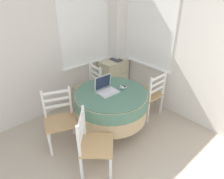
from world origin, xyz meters
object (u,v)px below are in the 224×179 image
object	(u,v)px
computer_mouse	(122,88)
dining_chair_near_right_window	(150,95)
dining_chair_left_flank	(60,120)
book_on_cabinet	(116,60)
round_dining_table	(111,103)
cell_phone	(123,87)
dining_chair_near_back_window	(90,88)
laptop	(106,89)
dining_chair_camera_near	(93,144)
corner_cabinet	(114,76)

from	to	relation	value
computer_mouse	dining_chair_near_right_window	bearing A→B (deg)	-9.33
dining_chair_left_flank	book_on_cabinet	distance (m)	1.84
dining_chair_left_flank	book_on_cabinet	xyz separation A→B (m)	(1.70, 0.62, 0.34)
round_dining_table	book_on_cabinet	distance (m)	1.33
computer_mouse	cell_phone	bearing A→B (deg)	31.34
book_on_cabinet	cell_phone	bearing A→B (deg)	-127.10
computer_mouse	book_on_cabinet	bearing A→B (deg)	51.67
dining_chair_near_back_window	dining_chair_near_right_window	size ratio (longest dim) A/B	1.00
laptop	book_on_cabinet	world-z (taller)	laptop
dining_chair_camera_near	dining_chair_left_flank	bearing A→B (deg)	94.83
computer_mouse	corner_cabinet	distance (m)	1.28
cell_phone	dining_chair_left_flank	distance (m)	1.10
laptop	corner_cabinet	distance (m)	1.37
dining_chair_near_back_window	computer_mouse	bearing A→B (deg)	-87.01
dining_chair_left_flank	dining_chair_near_back_window	bearing A→B (deg)	29.14
dining_chair_camera_near	laptop	bearing A→B (deg)	37.89
round_dining_table	dining_chair_near_back_window	world-z (taller)	dining_chair_near_back_window
dining_chair_near_back_window	corner_cabinet	distance (m)	0.78
round_dining_table	dining_chair_near_back_window	xyz separation A→B (m)	(0.16, 0.79, -0.11)
dining_chair_near_back_window	dining_chair_near_right_window	distance (m)	1.13
dining_chair_left_flank	corner_cabinet	bearing A→B (deg)	21.63
cell_phone	corner_cabinet	bearing A→B (deg)	55.40
computer_mouse	dining_chair_camera_near	bearing A→B (deg)	-155.81
laptop	dining_chair_near_right_window	size ratio (longest dim) A/B	0.35
round_dining_table	cell_phone	bearing A→B (deg)	-0.16
round_dining_table	book_on_cabinet	xyz separation A→B (m)	(0.95, 0.91, 0.22)
laptop	dining_chair_camera_near	world-z (taller)	laptop
dining_chair_near_right_window	corner_cabinet	distance (m)	1.09
dining_chair_left_flank	computer_mouse	bearing A→B (deg)	-18.89
round_dining_table	dining_chair_near_right_window	distance (m)	0.82
dining_chair_near_back_window	dining_chair_left_flank	size ratio (longest dim) A/B	1.00
dining_chair_camera_near	book_on_cabinet	xyz separation A→B (m)	(1.64, 1.35, 0.34)
laptop	cell_phone	xyz separation A→B (m)	(0.30, -0.07, -0.05)
computer_mouse	dining_chair_near_right_window	world-z (taller)	dining_chair_near_right_window
computer_mouse	corner_cabinet	bearing A→B (deg)	54.04
laptop	book_on_cabinet	bearing A→B (deg)	40.38
dining_chair_camera_near	dining_chair_left_flank	size ratio (longest dim) A/B	1.00
corner_cabinet	dining_chair_near_back_window	bearing A→B (deg)	-168.49
laptop	dining_chair_camera_near	size ratio (longest dim) A/B	0.35
round_dining_table	corner_cabinet	size ratio (longest dim) A/B	1.52
dining_chair_near_back_window	dining_chair_near_right_window	xyz separation A→B (m)	(0.65, -0.93, 0.00)
book_on_cabinet	round_dining_table	bearing A→B (deg)	-136.18
computer_mouse	dining_chair_camera_near	distance (m)	1.03
computer_mouse	round_dining_table	bearing A→B (deg)	169.32
round_dining_table	dining_chair_left_flank	bearing A→B (deg)	159.05
laptop	dining_chair_camera_near	xyz separation A→B (m)	(-0.65, -0.50, -0.35)
cell_phone	dining_chair_camera_near	size ratio (longest dim) A/B	0.13
dining_chair_camera_near	dining_chair_near_right_window	bearing A→B (deg)	11.38
cell_phone	dining_chair_left_flank	size ratio (longest dim) A/B	0.13
cell_phone	dining_chair_near_back_window	distance (m)	0.86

